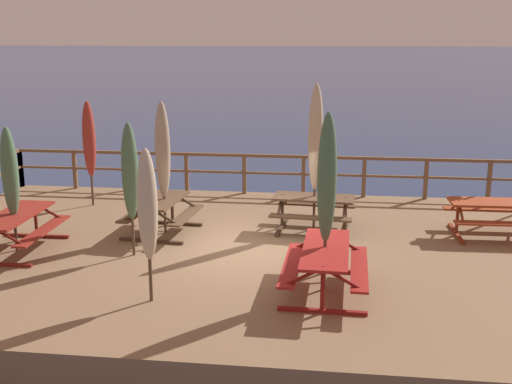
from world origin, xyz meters
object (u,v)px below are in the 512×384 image
(picnic_table_mid_centre, at_px, (314,206))
(patio_umbrella_short_back, at_px, (327,179))
(patio_umbrella_tall_mid_left, at_px, (10,173))
(patio_umbrella_short_mid, at_px, (316,138))
(patio_umbrella_short_front, at_px, (163,151))
(picnic_table_mid_left, at_px, (16,224))
(patio_umbrella_tall_front, at_px, (130,172))
(picnic_table_mid_right, at_px, (496,211))
(patio_umbrella_tall_back_left, at_px, (89,140))
(patio_umbrella_tall_back_right, at_px, (147,206))
(picnic_table_back_left, at_px, (325,259))
(picnic_table_back_right, at_px, (162,209))

(picnic_table_mid_centre, relative_size, patio_umbrella_short_back, 0.62)
(patio_umbrella_tall_mid_left, xyz_separation_m, patio_umbrella_short_mid, (5.86, 2.17, 0.46))
(patio_umbrella_short_front, distance_m, patio_umbrella_tall_mid_left, 3.06)
(picnic_table_mid_left, xyz_separation_m, patio_umbrella_tall_front, (2.39, 0.03, 1.10))
(picnic_table_mid_right, distance_m, patio_umbrella_tall_back_left, 9.67)
(patio_umbrella_tall_back_right, height_order, patio_umbrella_tall_back_left, patio_umbrella_tall_back_left)
(picnic_table_mid_left, bearing_deg, picnic_table_mid_right, 12.73)
(patio_umbrella_short_front, bearing_deg, patio_umbrella_short_back, -38.17)
(picnic_table_back_left, bearing_deg, picnic_table_mid_right, 44.56)
(picnic_table_mid_right, bearing_deg, picnic_table_mid_centre, -179.24)
(picnic_table_back_right, distance_m, patio_umbrella_tall_back_right, 3.80)
(patio_umbrella_tall_front, bearing_deg, patio_umbrella_short_mid, 32.05)
(patio_umbrella_tall_back_left, bearing_deg, picnic_table_back_left, -39.24)
(patio_umbrella_tall_mid_left, relative_size, patio_umbrella_short_mid, 0.78)
(picnic_table_back_left, height_order, patio_umbrella_tall_back_right, patio_umbrella_tall_back_right)
(patio_umbrella_tall_mid_left, relative_size, patio_umbrella_tall_back_left, 0.95)
(picnic_table_mid_left, height_order, patio_umbrella_short_mid, patio_umbrella_short_mid)
(picnic_table_mid_left, relative_size, picnic_table_mid_right, 1.07)
(picnic_table_mid_left, bearing_deg, patio_umbrella_tall_back_right, -31.53)
(patio_umbrella_short_back, distance_m, patio_umbrella_tall_back_right, 2.91)
(picnic_table_mid_centre, xyz_separation_m, patio_umbrella_tall_back_right, (-2.46, -4.20, 1.05))
(patio_umbrella_short_front, height_order, patio_umbrella_short_back, patio_umbrella_short_back)
(picnic_table_mid_centre, distance_m, picnic_table_mid_right, 3.87)
(picnic_table_back_right, height_order, patio_umbrella_tall_back_right, patio_umbrella_tall_back_right)
(patio_umbrella_short_back, bearing_deg, patio_umbrella_tall_back_left, 141.10)
(picnic_table_back_right, height_order, patio_umbrella_short_mid, patio_umbrella_short_mid)
(patio_umbrella_short_front, xyz_separation_m, patio_umbrella_short_back, (3.51, -2.76, 0.10))
(picnic_table_mid_centre, xyz_separation_m, patio_umbrella_short_back, (0.31, -3.37, 1.37))
(picnic_table_back_right, xyz_separation_m, picnic_table_mid_centre, (3.26, 0.64, 0.00))
(picnic_table_mid_centre, height_order, patio_umbrella_short_back, patio_umbrella_short_back)
(patio_umbrella_short_mid, xyz_separation_m, patio_umbrella_tall_back_left, (-5.65, 1.38, -0.37))
(picnic_table_back_right, distance_m, picnic_table_mid_left, 2.97)
(picnic_table_back_left, distance_m, picnic_table_mid_centre, 3.46)
(picnic_table_mid_right, height_order, patio_umbrella_short_back, patio_umbrella_short_back)
(picnic_table_mid_right, bearing_deg, patio_umbrella_tall_back_left, 171.75)
(picnic_table_mid_left, height_order, picnic_table_mid_right, same)
(patio_umbrella_short_front, height_order, patio_umbrella_tall_back_right, patio_umbrella_short_front)
(picnic_table_back_left, relative_size, patio_umbrella_short_front, 0.76)
(picnic_table_mid_right, relative_size, patio_umbrella_short_front, 0.69)
(patio_umbrella_tall_mid_left, bearing_deg, picnic_table_mid_left, -26.88)
(patio_umbrella_short_mid, distance_m, patio_umbrella_tall_front, 4.07)
(picnic_table_mid_left, xyz_separation_m, picnic_table_mid_right, (9.69, 2.19, -0.00))
(picnic_table_back_left, relative_size, patio_umbrella_tall_back_right, 0.86)
(picnic_table_back_right, distance_m, picnic_table_mid_centre, 3.32)
(picnic_table_back_right, relative_size, picnic_table_mid_centre, 0.97)
(picnic_table_back_left, distance_m, patio_umbrella_tall_back_left, 7.78)
(picnic_table_mid_right, bearing_deg, patio_umbrella_tall_back_right, -146.14)
(picnic_table_back_left, relative_size, picnic_table_mid_centre, 1.16)
(picnic_table_back_right, xyz_separation_m, patio_umbrella_short_mid, (3.27, 0.69, 1.50))
(picnic_table_back_left, height_order, patio_umbrella_short_mid, patio_umbrella_short_mid)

